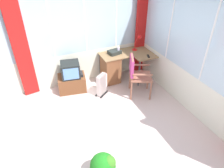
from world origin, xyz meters
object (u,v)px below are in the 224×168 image
Objects in this scene: tv_on_stand at (72,78)px; potted_plant at (104,166)px; tv_remote at (148,56)px; desk_lamp at (139,40)px; spray_bottle at (118,50)px; space_heater at (102,84)px; paper_tray at (115,52)px; wooden_armchair at (135,71)px; desk at (113,67)px.

potted_plant is at bearing -93.74° from tv_on_stand.
tv_remote is 0.20× the size of tv_on_stand.
tv_on_stand is at bearing -179.38° from desk_lamp.
tv_remote is (0.05, -0.42, -0.26)m from desk_lamp.
tv_remote is 0.76m from spray_bottle.
tv_remote is at bearing 1.47° from space_heater.
spray_bottle is at bearing 60.65° from potted_plant.
paper_tray is 0.56× the size of space_heater.
paper_tray is (-0.65, 0.05, -0.23)m from desk_lamp.
wooden_armchair is at bearing 49.30° from potted_plant.
paper_tray is at bearing 172.15° from spray_bottle.
desk is at bearing 63.24° from potted_plant.
tv_remote is at bearing -83.78° from desk_lamp.
desk is 5.93× the size of spray_bottle.
paper_tray is (-0.10, 0.01, -0.06)m from spray_bottle.
spray_bottle reaches higher than desk.
spray_bottle is 0.84m from wooden_armchair.
desk is 3.08× the size of desk_lamp.
tv_remote reaches higher than space_heater.
desk is at bearing -143.64° from paper_tray.
desk is 2.78× the size of potted_plant.
desk_lamp is 1.92m from tv_on_stand.
wooden_armchair is 2.27m from potted_plant.
desk is at bearing 179.90° from desk_lamp.
wooden_armchair is at bearing -24.65° from space_heater.
spray_bottle is (0.17, 0.04, 0.44)m from desk.
paper_tray is at bearing 99.98° from wooden_armchair.
spray_bottle is (-0.55, 0.04, -0.17)m from desk_lamp.
tv_on_stand is at bearing -178.91° from desk.
desk is 1.09m from tv_on_stand.
wooden_armchair reaches higher than space_heater.
spray_bottle is at bearing 37.46° from space_heater.
paper_tray is at bearing 165.96° from tv_remote.
tv_remote is 0.15× the size of wooden_armchair.
desk is at bearing 171.36° from tv_remote.
desk_lamp reaches higher than wooden_armchair.
desk_lamp is 0.90× the size of potted_plant.
wooden_armchair is (-0.50, -0.77, -0.37)m from desk_lamp.
wooden_armchair is at bearing -80.02° from paper_tray.
desk_lamp reaches higher than potted_plant.
desk_lamp reaches higher than space_heater.
spray_bottle is 2.94m from potted_plant.
paper_tray reaches higher than tv_remote.
potted_plant is (-2.01, -2.05, -0.48)m from tv_remote.
space_heater is (-0.64, -0.49, -0.56)m from spray_bottle.
tv_on_stand is 2.46m from potted_plant.
desk is at bearing 43.55° from space_heater.
desk is 0.47m from spray_bottle.
potted_plant is (-1.25, -2.47, -0.14)m from desk.
paper_tray reaches higher than tv_on_stand.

